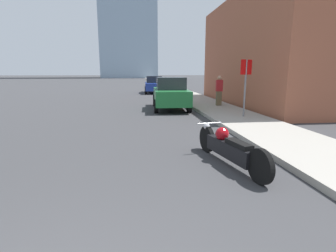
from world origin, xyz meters
TOP-DOWN VIEW (x-y plane):
  - sidewalk at (5.11, 40.00)m, footprint 2.44×240.00m
  - brick_storefront at (12.39, 14.38)m, footprint 11.73×12.32m
  - motorcycle at (2.78, 4.02)m, footprint 0.82×2.70m
  - parked_car_green at (2.68, 12.94)m, footprint 1.99×4.37m
  - parked_car_blue at (2.58, 24.62)m, footprint 1.92×4.54m
  - stop_sign at (5.32, 9.25)m, footprint 0.57×0.26m
  - pedestrian at (5.45, 13.09)m, footprint 0.36×0.23m

SIDE VIEW (x-z plane):
  - sidewalk at x=5.11m, z-range 0.00..0.15m
  - motorcycle at x=2.78m, z-range 0.00..0.78m
  - parked_car_blue at x=2.58m, z-range 0.00..1.63m
  - parked_car_green at x=2.68m, z-range 0.00..1.72m
  - pedestrian at x=5.45m, z-range 0.17..1.82m
  - stop_sign at x=5.32m, z-range 0.57..2.91m
  - brick_storefront at x=12.39m, z-range 0.00..6.37m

